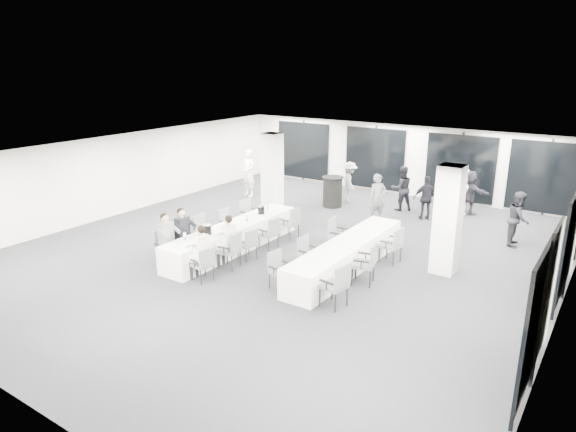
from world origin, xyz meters
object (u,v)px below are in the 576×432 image
chair_main_left_near (165,245)px  standing_guest_h (519,215)px  chair_side_left_mid (307,251)px  chair_main_left_second (180,238)px  banquet_table_main (234,237)px  chair_main_left_far (248,213)px  standing_guest_c (350,180)px  chair_main_right_far (291,221)px  chair_side_right_far (394,243)px  standing_guest_b (402,185)px  standing_guest_g (249,170)px  chair_main_left_fourth (227,222)px  cocktail_table (333,192)px  chair_side_right_mid (367,261)px  chair_main_left_mid (203,230)px  chair_main_right_second (232,248)px  ice_bucket_far (261,210)px  standing_guest_a (378,195)px  chair_main_right_near (204,262)px  chair_main_right_mid (249,243)px  chair_side_left_far (337,233)px  chair_side_left_near (278,267)px  standing_guest_d (427,195)px  standing_guest_e (462,188)px  chair_main_right_fourth (270,232)px  ice_bucket_near (207,230)px  standing_guest_f (470,190)px  banquet_table_side (347,256)px

chair_main_left_near → standing_guest_h: 10.13m
chair_side_left_mid → chair_main_left_second: bearing=-64.5°
banquet_table_main → chair_main_left_far: (-0.83, 1.74, 0.17)m
banquet_table_main → standing_guest_c: standing_guest_c is taller
chair_main_right_far → chair_side_right_far: bearing=-86.2°
standing_guest_b → standing_guest_g: 6.02m
standing_guest_b → chair_main_left_fourth: bearing=17.9°
cocktail_table → chair_side_right_mid: bearing=-53.9°
standing_guest_g → chair_main_left_mid: bearing=-51.1°
chair_main_right_second → ice_bucket_far: (-0.84, 2.40, 0.31)m
chair_main_left_near → ice_bucket_far: size_ratio=4.07×
standing_guest_a → chair_side_right_mid: bearing=-115.1°
chair_side_left_mid → ice_bucket_far: ice_bucket_far is taller
ice_bucket_far → chair_main_right_near: bearing=-76.5°
banquet_table_main → chair_main_left_near: (-0.83, -1.85, 0.17)m
chair_main_right_second → chair_main_right_mid: chair_main_right_second is taller
standing_guest_a → chair_main_left_near: bearing=-161.9°
chair_side_left_far → standing_guest_a: 3.33m
chair_main_left_near → chair_side_left_far: (3.34, 3.36, 0.02)m
standing_guest_a → chair_main_left_fourth: bearing=-173.8°
chair_side_left_mid → chair_side_right_far: (1.66, 1.71, 0.05)m
chair_side_left_near → standing_guest_c: (-2.19, 7.87, 0.37)m
standing_guest_a → standing_guest_d: standing_guest_a is taller
standing_guest_a → standing_guest_g: size_ratio=0.87×
chair_main_right_near → standing_guest_e: size_ratio=0.48×
standing_guest_c → standing_guest_e: (3.98, 0.86, 0.04)m
chair_main_right_mid → standing_guest_e: (3.49, 7.71, 0.43)m
chair_main_left_near → standing_guest_b: standing_guest_b is taller
chair_main_left_fourth → chair_side_right_mid: chair_side_right_mid is taller
chair_side_left_near → standing_guest_d: size_ratio=0.52×
chair_main_right_fourth → standing_guest_b: size_ratio=0.50×
chair_main_left_second → chair_main_right_far: 3.44m
chair_main_right_second → chair_side_left_mid: 1.95m
banquet_table_main → ice_bucket_near: (-0.05, -1.02, 0.51)m
standing_guest_g → chair_side_right_far: bearing=-10.9°
chair_main_right_fourth → chair_main_right_far: (0.01, 1.07, 0.03)m
chair_side_right_far → standing_guest_f: standing_guest_f is taller
chair_main_left_second → standing_guest_f: standing_guest_f is taller
standing_guest_b → ice_bucket_near: (-2.45, -7.60, -0.03)m
chair_side_right_mid → standing_guest_a: bearing=7.5°
chair_main_left_fourth → ice_bucket_far: size_ratio=3.90×
chair_main_left_far → standing_guest_g: 4.26m
chair_main_right_far → ice_bucket_near: 2.90m
chair_main_left_far → standing_guest_d: (4.37, 4.22, 0.31)m
chair_side_right_mid → standing_guest_b: 6.83m
banquet_table_side → ice_bucket_far: bearing=166.8°
standing_guest_a → standing_guest_h: 4.39m
chair_side_left_near → standing_guest_h: 7.58m
cocktail_table → chair_main_right_far: bearing=-79.3°
ice_bucket_near → ice_bucket_far: 2.35m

